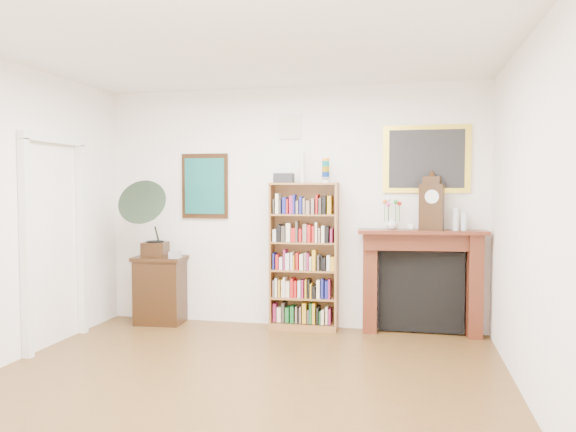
# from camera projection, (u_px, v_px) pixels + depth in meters

# --- Properties ---
(room) EXTENTS (4.51, 5.01, 2.81)m
(room) POSITION_uv_depth(u_px,v_px,m) (221.00, 220.00, 4.15)
(room) COLOR brown
(room) RESTS_ON ground
(door_casing) EXTENTS (0.08, 1.02, 2.17)m
(door_casing) POSITION_uv_depth(u_px,v_px,m) (55.00, 224.00, 5.79)
(door_casing) COLOR white
(door_casing) RESTS_ON left_wall
(teal_poster) EXTENTS (0.58, 0.04, 0.78)m
(teal_poster) POSITION_uv_depth(u_px,v_px,m) (205.00, 186.00, 6.77)
(teal_poster) COLOR black
(teal_poster) RESTS_ON back_wall
(small_picture) EXTENTS (0.26, 0.04, 0.30)m
(small_picture) POSITION_uv_depth(u_px,v_px,m) (290.00, 126.00, 6.52)
(small_picture) COLOR white
(small_picture) RESTS_ON back_wall
(gilt_painting) EXTENTS (0.95, 0.04, 0.75)m
(gilt_painting) POSITION_uv_depth(u_px,v_px,m) (426.00, 159.00, 6.22)
(gilt_painting) COLOR gold
(gilt_painting) RESTS_ON back_wall
(bookshelf) EXTENTS (0.79, 0.31, 1.94)m
(bookshelf) POSITION_uv_depth(u_px,v_px,m) (304.00, 248.00, 6.42)
(bookshelf) COLOR brown
(bookshelf) RESTS_ON floor
(side_cabinet) EXTENTS (0.62, 0.47, 0.81)m
(side_cabinet) POSITION_uv_depth(u_px,v_px,m) (160.00, 290.00, 6.73)
(side_cabinet) COLOR black
(side_cabinet) RESTS_ON floor
(fireplace) EXTENTS (1.41, 0.45, 1.17)m
(fireplace) POSITION_uv_depth(u_px,v_px,m) (421.00, 273.00, 6.21)
(fireplace) COLOR #481B10
(fireplace) RESTS_ON floor
(gramophone) EXTENTS (0.64, 0.76, 0.91)m
(gramophone) POSITION_uv_depth(u_px,v_px,m) (149.00, 214.00, 6.57)
(gramophone) COLOR black
(gramophone) RESTS_ON side_cabinet
(cd_stack) EXTENTS (0.12, 0.12, 0.08)m
(cd_stack) POSITION_uv_depth(u_px,v_px,m) (175.00, 255.00, 6.54)
(cd_stack) COLOR #B5B4C1
(cd_stack) RESTS_ON side_cabinet
(mantel_clock) EXTENTS (0.28, 0.19, 0.58)m
(mantel_clock) POSITION_uv_depth(u_px,v_px,m) (432.00, 204.00, 6.09)
(mantel_clock) COLOR black
(mantel_clock) RESTS_ON fireplace
(flower_vase) EXTENTS (0.13, 0.13, 0.14)m
(flower_vase) POSITION_uv_depth(u_px,v_px,m) (392.00, 223.00, 6.21)
(flower_vase) COLOR silver
(flower_vase) RESTS_ON fireplace
(teacup) EXTENTS (0.10, 0.10, 0.07)m
(teacup) POSITION_uv_depth(u_px,v_px,m) (411.00, 227.00, 6.07)
(teacup) COLOR silver
(teacup) RESTS_ON fireplace
(bottle_left) EXTENTS (0.07, 0.07, 0.24)m
(bottle_left) POSITION_uv_depth(u_px,v_px,m) (455.00, 219.00, 6.07)
(bottle_left) COLOR silver
(bottle_left) RESTS_ON fireplace
(bottle_right) EXTENTS (0.06, 0.06, 0.20)m
(bottle_right) POSITION_uv_depth(u_px,v_px,m) (464.00, 221.00, 6.05)
(bottle_right) COLOR silver
(bottle_right) RESTS_ON fireplace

